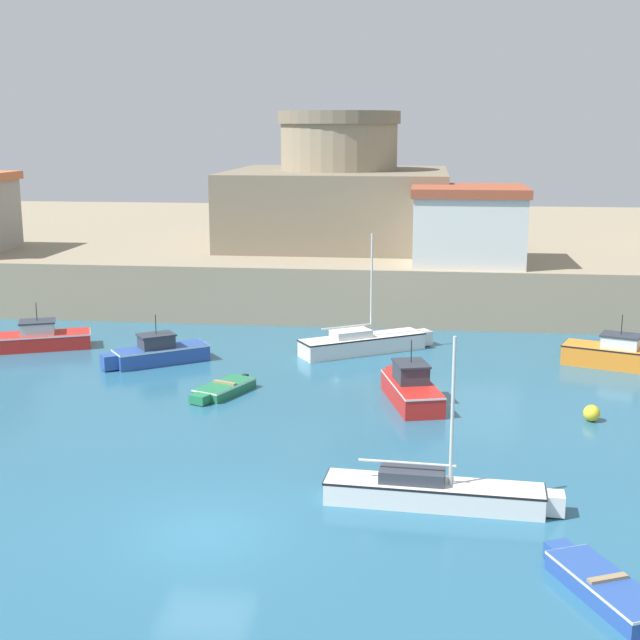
{
  "coord_description": "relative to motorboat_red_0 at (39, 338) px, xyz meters",
  "views": [
    {
      "loc": [
        5.73,
        -21.54,
        10.68
      ],
      "look_at": [
        1.0,
        17.86,
        2.0
      ],
      "focal_mm": 50.0,
      "sensor_mm": 36.0,
      "label": 1
    }
  ],
  "objects": [
    {
      "name": "ground_plane",
      "position": [
        12.94,
        -18.78,
        -0.52
      ],
      "size": [
        200.0,
        200.0,
        0.0
      ],
      "primitive_type": "plane",
      "color": "#28607F"
    },
    {
      "name": "quay_seawall",
      "position": [
        12.94,
        26.32,
        1.07
      ],
      "size": [
        120.0,
        40.0,
        3.17
      ],
      "primitive_type": "cube",
      "color": "gray",
      "rests_on": "ground"
    },
    {
      "name": "motorboat_red_0",
      "position": [
        0.0,
        0.0,
        0.0
      ],
      "size": [
        5.35,
        3.27,
        2.31
      ],
      "color": "red",
      "rests_on": "ground"
    },
    {
      "name": "motorboat_red_1",
      "position": [
        18.21,
        -6.48,
        0.06
      ],
      "size": [
        2.62,
        5.1,
        2.51
      ],
      "color": "red",
      "rests_on": "ground"
    },
    {
      "name": "sailboat_white_2",
      "position": [
        15.82,
        1.14,
        -0.02
      ],
      "size": [
        6.4,
        4.62,
        5.73
      ],
      "color": "white",
      "rests_on": "ground"
    },
    {
      "name": "motorboat_orange_3",
      "position": [
        27.41,
        -0.15,
        0.07
      ],
      "size": [
        5.28,
        3.08,
        2.43
      ],
      "color": "orange",
      "rests_on": "ground"
    },
    {
      "name": "sailboat_white_4",
      "position": [
        19.11,
        -16.26,
        -0.08
      ],
      "size": [
        6.83,
        1.61,
        5.02
      ],
      "color": "white",
      "rests_on": "ground"
    },
    {
      "name": "dinghy_green_5",
      "position": [
        10.62,
        -6.3,
        -0.29
      ],
      "size": [
        2.24,
        3.42,
        0.49
      ],
      "color": "#237A4C",
      "rests_on": "ground"
    },
    {
      "name": "dinghy_blue_6",
      "position": [
        22.96,
        -20.88,
        -0.26
      ],
      "size": [
        2.49,
        3.94,
        0.55
      ],
      "color": "#284C9E",
      "rests_on": "ground"
    },
    {
      "name": "motorboat_blue_9",
      "position": [
        6.59,
        -2.0,
        -0.0
      ],
      "size": [
        4.61,
        3.75,
        2.3
      ],
      "color": "#284C9E",
      "rests_on": "ground"
    },
    {
      "name": "mooring_buoy",
      "position": [
        24.89,
        -8.03,
        -0.21
      ],
      "size": [
        0.62,
        0.62,
        0.62
      ],
      "primitive_type": "sphere",
      "color": "yellow",
      "rests_on": "ground"
    },
    {
      "name": "fortress",
      "position": [
        12.94,
        17.71,
        5.65
      ],
      "size": [
        13.9,
        13.9,
        8.41
      ],
      "color": "#796C57",
      "rests_on": "quay_seawall"
    },
    {
      "name": "harbor_shed_mid_row",
      "position": [
        20.94,
        9.49,
        4.8
      ],
      "size": [
        6.27,
        5.79,
        4.25
      ],
      "color": "silver",
      "rests_on": "quay_seawall"
    }
  ]
}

